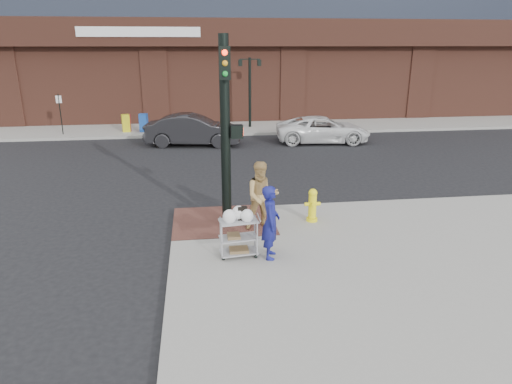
{
  "coord_description": "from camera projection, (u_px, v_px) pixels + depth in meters",
  "views": [
    {
      "loc": [
        -1.29,
        -11.06,
        4.9
      ],
      "look_at": [
        0.21,
        0.04,
        1.25
      ],
      "focal_mm": 32.0,
      "sensor_mm": 36.0,
      "label": 1
    }
  ],
  "objects": [
    {
      "name": "pedestrian_tan",
      "position": [
        262.0,
        196.0,
        12.04
      ],
      "size": [
        0.94,
        0.75,
        1.85
      ],
      "primitive_type": "imported",
      "rotation": [
        0.0,
        0.0,
        0.06
      ],
      "color": "tan",
      "rests_on": "sidewalk_near"
    },
    {
      "name": "newsbox_blue",
      "position": [
        144.0,
        123.0,
        25.71
      ],
      "size": [
        0.49,
        0.45,
        1.01
      ],
      "primitive_type": "cube",
      "rotation": [
        0.0,
        0.0,
        -0.18
      ],
      "color": "#18449D",
      "rests_on": "sidewalk_far"
    },
    {
      "name": "traffic_signal_pole",
      "position": [
        226.0,
        127.0,
        11.89
      ],
      "size": [
        0.61,
        0.51,
        5.0
      ],
      "color": "black",
      "rests_on": "sidewalk_near"
    },
    {
      "name": "sedan_dark",
      "position": [
        193.0,
        130.0,
        22.87
      ],
      "size": [
        4.91,
        2.31,
        1.56
      ],
      "primitive_type": "imported",
      "rotation": [
        0.0,
        0.0,
        1.43
      ],
      "color": "black",
      "rests_on": "ground"
    },
    {
      "name": "brick_curb_ramp",
      "position": [
        223.0,
        221.0,
        12.83
      ],
      "size": [
        2.8,
        2.4,
        0.01
      ],
      "primitive_type": "cube",
      "color": "#512C26",
      "rests_on": "sidewalk_near"
    },
    {
      "name": "parking_sign",
      "position": [
        61.0,
        114.0,
        24.77
      ],
      "size": [
        0.05,
        0.05,
        2.2
      ],
      "primitive_type": "cylinder",
      "color": "black",
      "rests_on": "sidewalk_far"
    },
    {
      "name": "woman_blue",
      "position": [
        271.0,
        222.0,
        10.41
      ],
      "size": [
        0.53,
        0.7,
        1.74
      ],
      "primitive_type": "imported",
      "rotation": [
        0.0,
        0.0,
        1.38
      ],
      "color": "navy",
      "rests_on": "sidewalk_near"
    },
    {
      "name": "newsbox_red",
      "position": [
        127.0,
        123.0,
        25.77
      ],
      "size": [
        0.42,
        0.38,
        0.96
      ],
      "primitive_type": "cube",
      "rotation": [
        0.0,
        0.0,
        -0.03
      ],
      "color": "red",
      "rests_on": "sidewalk_far"
    },
    {
      "name": "lamp_post",
      "position": [
        250.0,
        85.0,
        26.62
      ],
      "size": [
        1.32,
        0.22,
        4.0
      ],
      "color": "black",
      "rests_on": "sidewalk_far"
    },
    {
      "name": "fire_hydrant",
      "position": [
        312.0,
        205.0,
        12.7
      ],
      "size": [
        0.45,
        0.31,
        0.95
      ],
      "color": "#FFEE15",
      "rests_on": "sidewalk_near"
    },
    {
      "name": "utility_cart",
      "position": [
        239.0,
        234.0,
        10.56
      ],
      "size": [
        0.92,
        0.59,
        1.21
      ],
      "color": "#96979B",
      "rests_on": "sidewalk_near"
    },
    {
      "name": "ground",
      "position": [
        248.0,
        238.0,
        12.11
      ],
      "size": [
        220.0,
        220.0,
        0.0
      ],
      "primitive_type": "plane",
      "color": "black",
      "rests_on": "ground"
    },
    {
      "name": "newsbox_yellow",
      "position": [
        126.0,
        123.0,
        25.69
      ],
      "size": [
        0.49,
        0.46,
        0.98
      ],
      "primitive_type": "cube",
      "rotation": [
        0.0,
        0.0,
        0.26
      ],
      "color": "gold",
      "rests_on": "sidewalk_far"
    },
    {
      "name": "sidewalk_far",
      "position": [
        338.0,
        96.0,
        43.82
      ],
      "size": [
        65.0,
        36.0,
        0.15
      ],
      "primitive_type": "cube",
      "color": "gray",
      "rests_on": "ground"
    },
    {
      "name": "minivan_white",
      "position": [
        323.0,
        130.0,
        23.57
      ],
      "size": [
        5.03,
        2.73,
        1.34
      ],
      "primitive_type": "imported",
      "rotation": [
        0.0,
        0.0,
        1.46
      ],
      "color": "white",
      "rests_on": "ground"
    }
  ]
}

